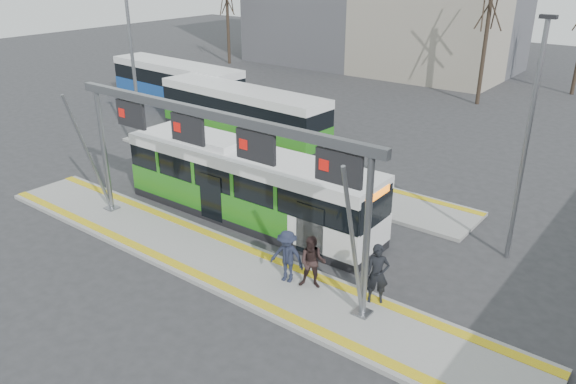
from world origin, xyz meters
name	(u,v)px	position (x,y,z in m)	size (l,w,h in m)	color
ground	(220,264)	(0.00, 0.00, 0.00)	(120.00, 120.00, 0.00)	#2D2D30
platform_main	(220,262)	(0.00, 0.00, 0.07)	(22.00, 3.00, 0.15)	gray
platform_second	(275,171)	(-4.00, 8.00, 0.07)	(20.00, 3.00, 0.15)	gray
tactile_main	(220,260)	(0.00, 0.00, 0.16)	(22.00, 2.65, 0.02)	gold
tactile_second	(289,163)	(-4.00, 9.15, 0.16)	(20.00, 0.35, 0.02)	gold
gantry	(212,142)	(-0.35, 0.25, 4.30)	(13.00, 1.68, 5.20)	slate
hero_bus	(248,185)	(-1.61, 3.34, 1.43)	(11.39, 2.57, 3.12)	black
bg_bus_green	(242,113)	(-9.17, 11.40, 1.40)	(11.43, 2.96, 2.83)	black
bg_bus_blue	(177,84)	(-17.77, 14.13, 1.44)	(11.27, 3.03, 2.91)	black
passenger_a	(377,274)	(5.50, 1.10, 1.11)	(0.70, 0.46, 1.91)	black
passenger_b	(313,262)	(3.50, 0.57, 1.03)	(0.86, 0.67, 1.76)	black
passenger_c	(287,256)	(2.64, 0.38, 1.04)	(1.15, 0.66, 1.77)	#1D2235
tree_left	(491,3)	(-1.06, 27.21, 6.82)	(1.40, 1.40, 8.99)	#382B21
lamp_west	(134,76)	(-9.74, 4.58, 4.56)	(0.50, 0.25, 8.63)	slate
lamp_east	(527,139)	(7.71, 6.53, 4.36)	(0.50, 0.25, 8.24)	slate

